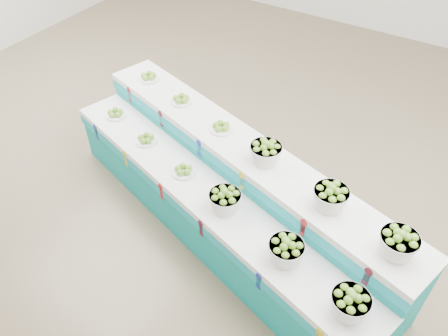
% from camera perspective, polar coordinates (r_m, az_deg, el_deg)
% --- Properties ---
extents(ground, '(10.00, 10.00, 0.00)m').
position_cam_1_polar(ground, '(5.80, -1.38, -0.00)').
color(ground, '#75654B').
rests_on(ground, ground).
extents(display_stand, '(4.36, 2.24, 1.02)m').
position_cam_1_polar(display_stand, '(4.76, -0.00, -3.18)').
color(display_stand, '#0E9595').
rests_on(display_stand, ground).
extents(plate_lower_left, '(0.30, 0.30, 0.10)m').
position_cam_1_polar(plate_lower_left, '(5.58, -13.71, 6.85)').
color(plate_lower_left, white).
rests_on(plate_lower_left, display_stand).
extents(plate_lower_mid, '(0.30, 0.30, 0.10)m').
position_cam_1_polar(plate_lower_mid, '(5.11, -9.94, 3.74)').
color(plate_lower_mid, white).
rests_on(plate_lower_mid, display_stand).
extents(plate_lower_right, '(0.30, 0.30, 0.10)m').
position_cam_1_polar(plate_lower_right, '(4.66, -5.20, -0.23)').
color(plate_lower_right, white).
rests_on(plate_lower_right, display_stand).
extents(basket_lower_left, '(0.39, 0.39, 0.23)m').
position_cam_1_polar(basket_lower_left, '(4.25, 0.13, -4.08)').
color(basket_lower_left, silver).
rests_on(basket_lower_left, display_stand).
extents(basket_lower_mid, '(0.39, 0.39, 0.23)m').
position_cam_1_polar(basket_lower_mid, '(3.90, 7.93, -10.36)').
color(basket_lower_mid, silver).
rests_on(basket_lower_mid, display_stand).
extents(basket_lower_right, '(0.39, 0.39, 0.23)m').
position_cam_1_polar(basket_lower_right, '(3.72, 15.80, -16.26)').
color(basket_lower_right, silver).
rests_on(basket_lower_right, display_stand).
extents(plate_upper_left, '(0.30, 0.30, 0.10)m').
position_cam_1_polar(plate_upper_left, '(5.63, -9.62, 11.49)').
color(plate_upper_left, white).
rests_on(plate_upper_left, display_stand).
extents(plate_upper_mid, '(0.30, 0.30, 0.10)m').
position_cam_1_polar(plate_upper_mid, '(5.16, -5.50, 8.79)').
color(plate_upper_mid, white).
rests_on(plate_upper_mid, display_stand).
extents(plate_upper_right, '(0.30, 0.30, 0.10)m').
position_cam_1_polar(plate_upper_right, '(4.71, -0.37, 5.32)').
color(plate_upper_right, white).
rests_on(plate_upper_right, display_stand).
extents(basket_upper_left, '(0.39, 0.39, 0.23)m').
position_cam_1_polar(basket_upper_left, '(4.31, 5.36, 2.03)').
color(basket_upper_left, silver).
rests_on(basket_upper_left, display_stand).
extents(basket_upper_mid, '(0.39, 0.39, 0.23)m').
position_cam_1_polar(basket_upper_mid, '(3.97, 13.46, -3.56)').
color(basket_upper_mid, silver).
rests_on(basket_upper_mid, display_stand).
extents(basket_upper_right, '(0.39, 0.39, 0.23)m').
position_cam_1_polar(basket_upper_right, '(3.79, 21.37, -8.90)').
color(basket_upper_right, silver).
rests_on(basket_upper_right, display_stand).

